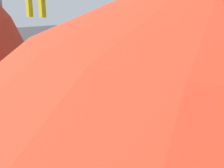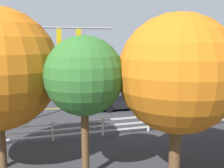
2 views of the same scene
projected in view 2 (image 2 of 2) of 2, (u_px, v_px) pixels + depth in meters
ground_plane at (97, 106)px, 22.78m from camera, size 120.00×120.00×0.00m
lane_center_stripe at (140, 103)px, 23.87m from camera, size 28.00×0.16×0.01m
signal_assembly at (39, 52)px, 17.08m from camera, size 7.22×0.38×6.84m
car_1 at (126, 101)px, 21.61m from camera, size 4.83×2.03×1.31m
car_2 at (189, 89)px, 27.13m from camera, size 4.00×1.97×1.39m
car_3 at (139, 93)px, 25.55m from camera, size 4.23×2.15×1.28m
white_rail_fence at (169, 120)px, 16.47m from camera, size 26.10×0.10×1.15m
tree_2 at (84, 76)px, 9.90m from camera, size 3.06×3.06×5.69m
tree_3 at (178, 74)px, 10.08m from camera, size 4.67×4.67×6.57m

